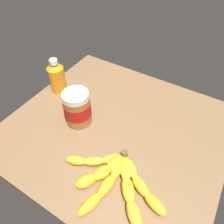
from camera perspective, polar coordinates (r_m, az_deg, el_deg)
name	(u,v)px	position (r cm, az deg, el deg)	size (l,w,h in cm)	color
ground_plane	(116,130)	(76.82, 1.14, -5.01)	(74.30, 67.91, 3.79)	brown
banana_bunch	(115,179)	(62.78, 0.84, -17.69)	(33.47, 22.87, 3.59)	gold
peanut_butter_jar	(77,108)	(73.75, -9.35, 1.07)	(9.54, 9.54, 13.07)	#9E602D
honey_bottle	(57,77)	(88.65, -14.70, 9.17)	(6.51, 6.51, 14.64)	orange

